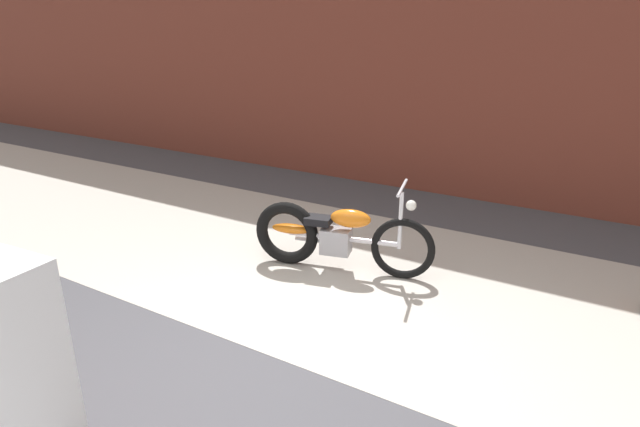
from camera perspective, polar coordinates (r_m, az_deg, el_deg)
ground_plane at (r=4.46m, az=-4.97°, el=-15.36°), size 80.00×80.00×0.00m
sidewalk_slab at (r=5.75m, az=5.31°, el=-6.66°), size 36.00×3.50×0.01m
brick_building_wall at (r=8.40m, az=16.85°, el=18.92°), size 36.00×0.50×5.08m
motorcycle_orange at (r=5.72m, az=1.00°, el=-2.38°), size 1.97×0.74×1.03m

